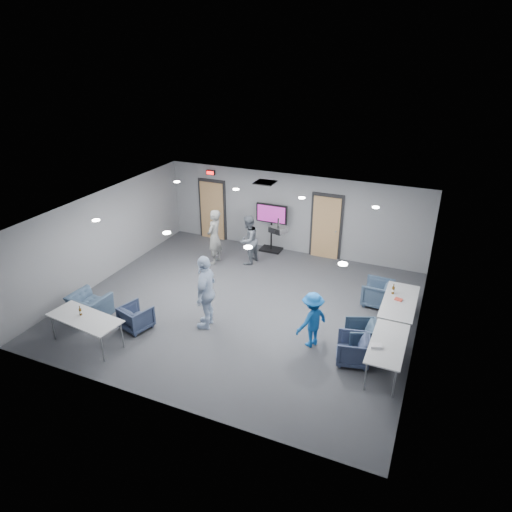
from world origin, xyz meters
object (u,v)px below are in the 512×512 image
at_px(person_c, 206,292).
at_px(chair_front_b, 90,305).
at_px(person_a, 214,237).
at_px(chair_right_b, 362,335).
at_px(chair_right_a, 377,293).
at_px(chair_right_c, 353,349).
at_px(tv_stand, 271,225).
at_px(table_front_left, 85,319).
at_px(projector, 278,229).
at_px(person_b, 248,240).
at_px(bottle_right, 393,290).
at_px(person_d, 312,320).
at_px(table_right_b, 388,345).
at_px(table_right_a, 400,302).
at_px(bottle_front, 80,312).
at_px(chair_front_a, 136,317).

height_order(person_c, chair_front_b, person_c).
relative_size(person_a, chair_right_b, 2.47).
relative_size(person_c, chair_right_a, 2.51).
bearing_deg(person_a, chair_right_c, 57.33).
bearing_deg(person_c, person_a, -166.33).
relative_size(person_c, tv_stand, 1.17).
bearing_deg(table_front_left, projector, 46.75).
bearing_deg(person_b, bottle_right, 80.37).
distance_m(person_a, person_d, 5.20).
height_order(chair_right_a, bottle_right, bottle_right).
relative_size(chair_right_b, table_right_b, 0.42).
bearing_deg(table_right_a, table_front_left, 118.97).
distance_m(person_c, chair_right_c, 3.76).
bearing_deg(person_b, tv_stand, 173.54).
distance_m(bottle_front, tv_stand, 7.04).
height_order(table_right_a, projector, projector).
xyz_separation_m(chair_right_b, table_right_a, (0.65, 1.27, 0.36)).
distance_m(chair_front_a, projector, 4.17).
height_order(table_right_b, table_front_left, same).
bearing_deg(chair_front_a, person_d, -149.86).
xyz_separation_m(chair_right_c, table_right_a, (0.73, 1.88, 0.36)).
bearing_deg(table_right_b, bottle_right, 5.57).
relative_size(chair_right_b, bottle_right, 2.61).
relative_size(person_d, table_front_left, 0.73).
height_order(chair_right_b, bottle_right, bottle_right).
relative_size(table_right_b, tv_stand, 1.05).
distance_m(person_c, chair_front_a, 1.88).
height_order(chair_right_c, projector, projector).
bearing_deg(chair_front_b, table_right_b, -169.84).
bearing_deg(table_front_left, chair_front_b, 135.96).
bearing_deg(person_c, tv_stand, 171.28).
relative_size(person_d, projector, 3.08).
bearing_deg(bottle_front, table_right_b, 14.31).
xyz_separation_m(person_c, chair_front_a, (-1.57, -0.81, -0.66)).
distance_m(person_d, table_right_b, 1.79).
bearing_deg(tv_stand, chair_front_b, -116.32).
height_order(chair_right_b, chair_front_b, chair_right_b).
relative_size(table_right_b, table_front_left, 0.92).
xyz_separation_m(person_c, chair_right_a, (3.78, 2.73, -0.62)).
relative_size(chair_right_a, table_front_left, 0.41).
bearing_deg(bottle_right, person_b, 161.96).
distance_m(person_a, chair_right_a, 5.37).
xyz_separation_m(person_a, person_b, (1.00, 0.40, -0.09)).
xyz_separation_m(person_a, person_c, (1.53, -3.32, 0.07)).
height_order(person_b, table_right_b, person_b).
bearing_deg(table_right_b, person_c, 89.75).
bearing_deg(person_a, person_c, 24.48).
height_order(chair_front_a, table_right_b, table_right_b).
height_order(person_a, chair_right_a, person_a).
bearing_deg(person_b, chair_front_a, -4.51).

